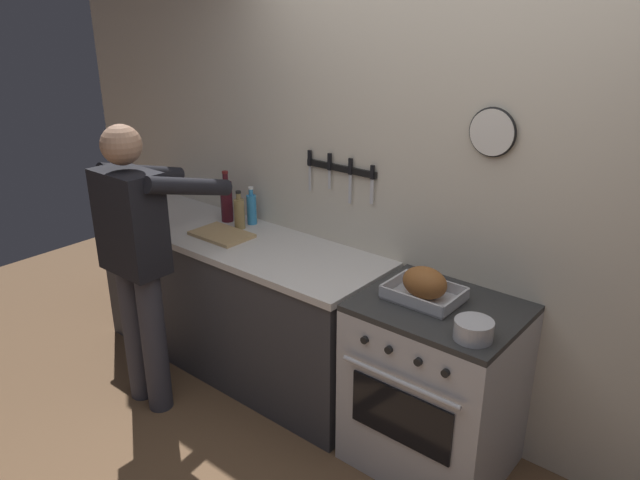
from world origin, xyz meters
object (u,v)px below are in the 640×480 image
Objects in this scene: cutting_board at (222,234)px; bottle_dish_soap at (252,209)px; person_cook at (138,253)px; roasting_pan at (424,286)px; bottle_wine_red at (227,200)px; saucepan at (474,330)px; bottle_vinegar at (239,213)px; stove at (434,386)px.

bottle_dish_soap reaches higher than cutting_board.
roasting_pan is (1.44, 0.61, 0.02)m from person_cook.
bottle_wine_red reaches higher than roasting_pan.
saucepan is at bearing -27.75° from roasting_pan.
cutting_board is 0.29m from bottle_dish_soap.
roasting_pan is 1.44× the size of bottle_vinegar.
bottle_dish_soap is at bearing 171.02° from roasting_pan.
stove is 1.55m from cutting_board.
bottle_wine_red is at bearing 174.28° from roasting_pan.
bottle_wine_red is at bearing 7.46° from person_cook.
person_cook is 1.83m from saucepan.
bottle_dish_soap is (-0.01, 0.27, 0.09)m from cutting_board.
bottle_dish_soap is at bearing 171.47° from stove.
person_cook is at bearing -157.13° from roasting_pan.
bottle_vinegar is 0.73× the size of bottle_wine_red.
person_cook is 0.72m from bottle_vinegar.
person_cook is 6.81× the size of bottle_vinegar.
bottle_vinegar is at bearing -14.79° from bottle_wine_red.
saucepan reaches higher than stove.
person_cook is at bearing -93.40° from bottle_vinegar.
person_cook reaches higher than bottle_dish_soap.
bottle_wine_red reaches higher than cutting_board.
saucepan is at bearing -9.66° from bottle_vinegar.
bottle_wine_red is (-1.90, 0.34, 0.10)m from saucepan.
person_cook is at bearing -92.94° from bottle_dish_soap.
stove is at bearing -4.47° from bottle_vinegar.
person_cook is (-1.53, -0.60, 0.50)m from stove.
bottle_dish_soap reaches higher than saucepan.
person_cook reaches higher than cutting_board.
bottle_dish_soap reaches higher than roasting_pan.
person_cook is 1.56m from roasting_pan.
stove is 3.69× the size of bottle_vinegar.
bottle_dish_soap is (0.04, 0.83, 0.05)m from person_cook.
person_cook is at bearing -81.19° from bottle_wine_red.
saucepan is at bearing -4.31° from cutting_board.
bottle_vinegar reaches higher than stove.
bottle_wine_red reaches higher than saucepan.
roasting_pan is 1.41m from bottle_dish_soap.
bottle_dish_soap is (-1.49, 0.22, 0.55)m from stove.
roasting_pan is at bearing -5.72° from bottle_wine_red.
stove is at bearing -69.86° from person_cook.
bottle_vinegar is at bearing -4.75° from person_cook.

